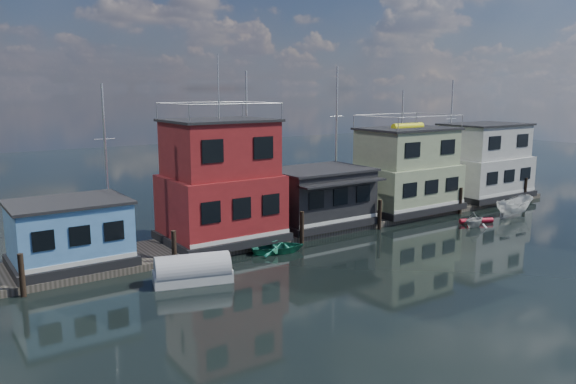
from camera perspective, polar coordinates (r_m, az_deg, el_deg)
ground at (r=33.63m, az=16.39°, el=-7.55°), size 160.00×160.00×0.00m
dock at (r=41.85m, az=3.63°, el=-3.32°), size 48.00×5.00×0.40m
houseboat_blue at (r=33.73m, az=-21.30°, el=-3.90°), size 6.40×4.90×3.66m
houseboat_red at (r=36.54m, az=-6.88°, el=0.85°), size 7.40×5.90×11.86m
houseboat_dark at (r=41.06m, az=3.13°, el=-0.42°), size 7.40×6.10×4.06m
houseboat_green at (r=46.84m, az=11.91°, el=2.12°), size 8.40×5.90×7.03m
houseboat_white at (r=54.46m, az=19.24°, el=2.89°), size 8.40×5.90×6.66m
pilings at (r=39.32m, az=5.77°, el=-2.91°), size 42.28×0.28×2.20m
background_masts at (r=48.53m, az=3.78°, el=4.99°), size 36.40×0.16×12.00m
dinghy_teal at (r=35.40m, az=-1.01°, el=-5.62°), size 3.99×3.40×0.70m
tarp_runabout at (r=30.46m, az=-9.66°, el=-7.93°), size 4.37×2.67×1.66m
motorboat at (r=48.76m, az=21.99°, el=-1.38°), size 4.13×1.62×1.59m
dinghy_white at (r=43.98m, az=18.42°, el=-2.66°), size 2.41×2.15×1.17m
red_kayak at (r=45.35m, az=18.58°, el=-2.78°), size 2.62×1.44×0.39m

